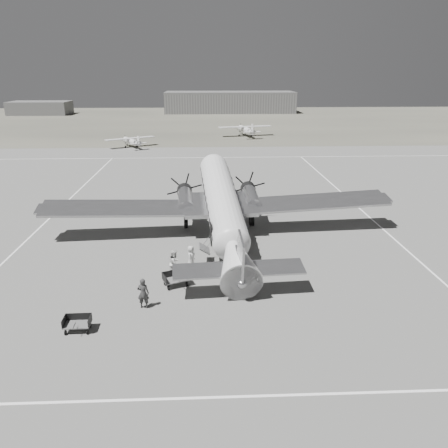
{
  "coord_description": "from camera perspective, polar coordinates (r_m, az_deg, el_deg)",
  "views": [
    {
      "loc": [
        -3.4,
        -28.92,
        13.01
      ],
      "look_at": [
        -2.05,
        1.79,
        2.2
      ],
      "focal_mm": 35.0,
      "sensor_mm": 36.0,
      "label": 1
    }
  ],
  "objects": [
    {
      "name": "ground",
      "position": [
        31.89,
        3.84,
        -4.75
      ],
      "size": [
        260.0,
        260.0,
        0.0
      ],
      "primitive_type": "plane",
      "color": "slate",
      "rests_on": "ground"
    },
    {
      "name": "taxi_line_near",
      "position": [
        20.08,
        8.43,
        -21.24
      ],
      "size": [
        60.0,
        0.15,
        0.01
      ],
      "primitive_type": "cube",
      "color": "white",
      "rests_on": "ground"
    },
    {
      "name": "taxi_line_right",
      "position": [
        35.25,
        23.67,
        -4.0
      ],
      "size": [
        0.15,
        80.0,
        0.01
      ],
      "primitive_type": "cube",
      "color": "white",
      "rests_on": "ground"
    },
    {
      "name": "taxi_line_left",
      "position": [
        43.55,
        -21.97,
        0.55
      ],
      "size": [
        0.15,
        60.0,
        0.01
      ],
      "primitive_type": "cube",
      "color": "white",
      "rests_on": "ground"
    },
    {
      "name": "taxi_line_horizon",
      "position": [
        70.22,
        0.31,
        8.7
      ],
      "size": [
        90.0,
        0.15,
        0.01
      ],
      "primitive_type": "cube",
      "color": "white",
      "rests_on": "ground"
    },
    {
      "name": "grass_infield",
      "position": [
        124.64,
        -0.97,
        13.38
      ],
      "size": [
        260.0,
        90.0,
        0.01
      ],
      "primitive_type": "cube",
      "color": "#676557",
      "rests_on": "ground"
    },
    {
      "name": "hangar_main",
      "position": [
        149.47,
        0.74,
        15.64
      ],
      "size": [
        42.0,
        14.0,
        6.6
      ],
      "color": "slate",
      "rests_on": "ground"
    },
    {
      "name": "shed_secondary",
      "position": [
        153.28,
        -22.88,
        13.79
      ],
      "size": [
        18.0,
        10.0,
        4.0
      ],
      "primitive_type": "cube",
      "color": "#595959",
      "rests_on": "ground"
    },
    {
      "name": "dc3_airliner",
      "position": [
        34.29,
        -0.15,
        2.07
      ],
      "size": [
        30.84,
        22.47,
        5.62
      ],
      "primitive_type": null,
      "rotation": [
        0.0,
        0.0,
        0.07
      ],
      "color": "#ACACAE",
      "rests_on": "ground"
    },
    {
      "name": "light_plane_left",
      "position": [
        81.28,
        -12.01,
        10.42
      ],
      "size": [
        11.63,
        11.01,
        1.9
      ],
      "primitive_type": null,
      "rotation": [
        0.0,
        0.0,
        0.53
      ],
      "color": "silver",
      "rests_on": "ground"
    },
    {
      "name": "light_plane_right",
      "position": [
        93.44,
        2.88,
        12.07
      ],
      "size": [
        13.07,
        11.43,
        2.36
      ],
      "primitive_type": null,
      "rotation": [
        0.0,
        0.0,
        0.22
      ],
      "color": "silver",
      "rests_on": "ground"
    },
    {
      "name": "baggage_cart_near",
      "position": [
        28.21,
        -6.34,
        -7.17
      ],
      "size": [
        1.94,
        1.68,
        0.92
      ],
      "primitive_type": null,
      "rotation": [
        0.0,
        0.0,
        0.39
      ],
      "color": "#595959",
      "rests_on": "ground"
    },
    {
      "name": "baggage_cart_far",
      "position": [
        24.81,
        -18.6,
        -12.27
      ],
      "size": [
        1.48,
        1.06,
        0.83
      ],
      "primitive_type": null,
      "rotation": [
        0.0,
        0.0,
        0.01
      ],
      "color": "#595959",
      "rests_on": "ground"
    },
    {
      "name": "ground_crew",
      "position": [
        25.81,
        -10.51,
        -8.89
      ],
      "size": [
        0.71,
        0.5,
        1.86
      ],
      "primitive_type": "imported",
      "rotation": [
        0.0,
        0.0,
        3.06
      ],
      "color": "#2E2E2E",
      "rests_on": "ground"
    },
    {
      "name": "ramp_agent",
      "position": [
        29.22,
        -6.44,
        -5.12
      ],
      "size": [
        0.97,
        1.1,
        1.91
      ],
      "primitive_type": "imported",
      "rotation": [
        0.0,
        0.0,
        1.27
      ],
      "color": "silver",
      "rests_on": "ground"
    },
    {
      "name": "passenger",
      "position": [
        30.35,
        -4.33,
        -4.34
      ],
      "size": [
        0.75,
        0.94,
        1.67
      ],
      "primitive_type": "imported",
      "rotation": [
        0.0,
        0.0,
        1.26
      ],
      "color": "#BABAB7",
      "rests_on": "ground"
    }
  ]
}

